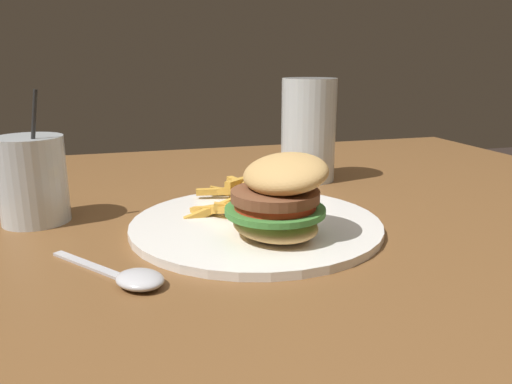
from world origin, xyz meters
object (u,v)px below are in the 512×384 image
Objects in this scene: meal_plate_near at (265,212)px; beer_glass at (308,133)px; juice_glass at (33,182)px; spoon at (134,278)px.

meal_plate_near is 1.79× the size of beer_glass.
juice_glass is at bearing -74.62° from beer_glass.
meal_plate_near is at bearing -32.00° from beer_glass.
beer_glass is at bearing 148.00° from meal_plate_near.
beer_glass is at bearing 100.20° from spoon.
meal_plate_near is 2.20× the size of spoon.
beer_glass is 1.02× the size of juice_glass.
juice_glass reaches higher than meal_plate_near.
meal_plate_near is 1.82× the size of juice_glass.
beer_glass is 0.45m from juice_glass.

